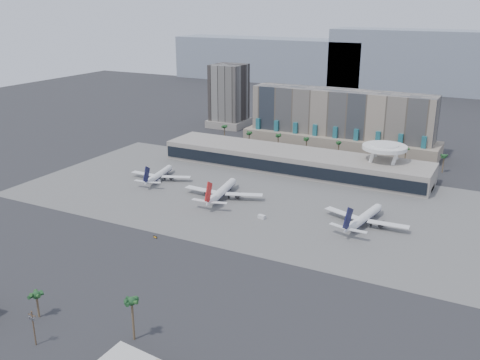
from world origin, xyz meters
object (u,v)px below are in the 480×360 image
at_px(airliner_left, 159,175).
at_px(airliner_centre, 222,191).
at_px(service_vehicle_a, 157,181).
at_px(utility_pole, 33,325).
at_px(taxiway_sign, 155,237).
at_px(service_vehicle_b, 262,217).
at_px(airliner_right, 364,218).

xyz_separation_m(airliner_left, airliner_centre, (48.23, -9.71, 0.59)).
relative_size(airliner_left, service_vehicle_a, 9.05).
bearing_deg(utility_pole, airliner_left, 111.99).
relative_size(utility_pole, airliner_left, 0.31).
xyz_separation_m(airliner_left, taxiway_sign, (46.52, -68.33, -2.92)).
bearing_deg(service_vehicle_b, airliner_left, 171.59).
bearing_deg(service_vehicle_a, service_vehicle_b, -9.67).
xyz_separation_m(utility_pole, taxiway_sign, (-14.07, 81.70, -6.64)).
bearing_deg(service_vehicle_b, utility_pole, -89.18).
xyz_separation_m(utility_pole, airliner_centre, (-12.36, 140.31, -3.13)).
xyz_separation_m(airliner_centre, airliner_right, (77.87, -0.76, -0.18)).
height_order(service_vehicle_a, service_vehicle_b, service_vehicle_a).
height_order(airliner_centre, service_vehicle_b, airliner_centre).
relative_size(airliner_left, taxiway_sign, 17.53).
bearing_deg(utility_pole, airliner_right, 64.85).
bearing_deg(airliner_right, utility_pole, -106.27).
xyz_separation_m(airliner_right, taxiway_sign, (-79.58, -57.86, -3.33)).
relative_size(airliner_left, airliner_centre, 0.85).
bearing_deg(airliner_centre, service_vehicle_b, -35.88).
bearing_deg(airliner_left, taxiway_sign, -66.30).
bearing_deg(service_vehicle_a, taxiway_sign, -49.42).
distance_m(service_vehicle_a, taxiway_sign, 77.71).
relative_size(airliner_right, taxiway_sign, 19.72).
xyz_separation_m(utility_pole, airliner_right, (65.51, 139.56, -3.31)).
xyz_separation_m(service_vehicle_a, taxiway_sign, (45.08, -63.29, -0.55)).
bearing_deg(taxiway_sign, utility_pole, -67.50).
distance_m(airliner_right, service_vehicle_a, 124.81).
bearing_deg(airliner_left, utility_pole, -78.55).
xyz_separation_m(airliner_left, airliner_right, (126.10, -10.46, 0.41)).
height_order(airliner_left, airliner_centre, airliner_centre).
xyz_separation_m(utility_pole, airliner_left, (-60.60, 150.02, -3.72)).
bearing_deg(airliner_centre, airliner_right, -9.43).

